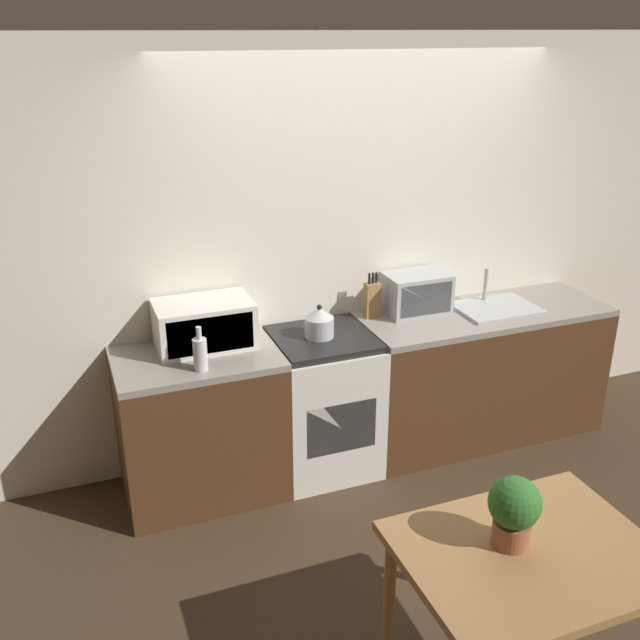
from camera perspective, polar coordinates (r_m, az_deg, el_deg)
The scene contains 13 objects.
ground_plane at distance 4.29m, azimuth 8.82°, elevation -15.51°, with size 16.00×16.00×0.00m, color #3D2D1E.
wall_back at distance 4.56m, azimuth 3.02°, elevation 5.60°, with size 10.00×0.06×2.60m.
counter_left_run at distance 4.29m, azimuth -9.50°, elevation -8.26°, with size 0.93×0.62×0.90m.
counter_right_run at distance 4.95m, azimuth 12.62°, elevation -4.12°, with size 1.67×0.62×0.90m.
stove_range at distance 4.47m, azimuth 0.23°, elevation -6.61°, with size 0.61×0.62×0.90m.
kettle at distance 4.23m, azimuth -0.06°, elevation -0.23°, with size 0.17×0.17×0.21m.
microwave at distance 4.14m, azimuth -9.25°, elevation -0.34°, with size 0.55×0.35×0.27m.
bottle at distance 3.87m, azimuth -9.56°, elevation -2.66°, with size 0.08×0.08×0.25m.
knife_block at distance 4.52m, azimuth 4.19°, elevation 1.64°, with size 0.10×0.07×0.30m.
toaster_oven at distance 4.63m, azimuth 7.72°, elevation 2.15°, with size 0.41×0.27×0.26m.
sink_basin at distance 4.82m, azimuth 13.85°, elevation 1.03°, with size 0.52×0.40×0.24m.
dining_table at distance 3.03m, azimuth 16.29°, elevation -18.69°, with size 0.98×0.76×0.76m.
potted_plant at distance 2.89m, azimuth 15.26°, elevation -14.39°, with size 0.20×0.20×0.29m.
Camera 1 is at (-1.79, -2.89, 2.61)m, focal length 40.00 mm.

